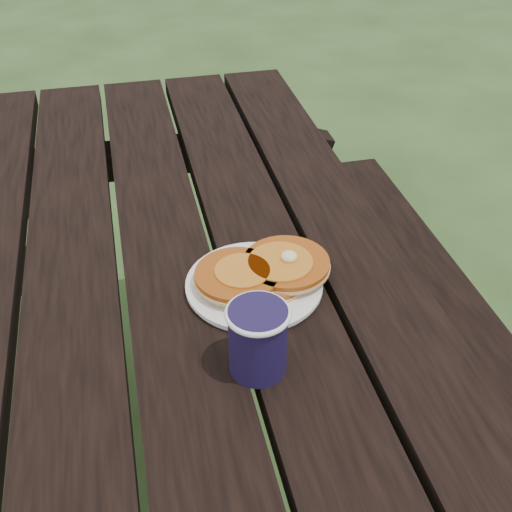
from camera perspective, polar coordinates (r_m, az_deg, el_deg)
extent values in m
cube|color=black|center=(0.93, -6.64, -6.86)|extent=(0.75, 1.80, 0.04)
cube|color=black|center=(1.30, 19.93, -12.13)|extent=(0.25, 1.80, 0.04)
cylinder|color=white|center=(0.96, -0.17, -2.63)|extent=(0.21, 0.21, 0.01)
cylinder|color=#B15214|center=(0.96, 0.53, -1.80)|extent=(0.13, 0.13, 0.01)
cylinder|color=#B15214|center=(0.95, -1.69, -1.72)|extent=(0.13, 0.13, 0.01)
cylinder|color=#B15214|center=(0.97, 2.71, -0.67)|extent=(0.13, 0.13, 0.01)
cylinder|color=#B46519|center=(0.96, 2.18, -0.47)|extent=(0.10, 0.10, 0.00)
ellipsoid|color=#F4E59E|center=(0.96, 2.95, -0.05)|extent=(0.03, 0.03, 0.02)
cube|color=white|center=(0.93, 2.31, -3.75)|extent=(0.12, 0.16, 0.00)
cylinder|color=#191238|center=(0.81, 0.16, -7.49)|extent=(0.07, 0.07, 0.10)
torus|color=white|center=(0.78, 0.17, -5.13)|extent=(0.08, 0.08, 0.01)
cylinder|color=black|center=(0.78, 0.17, -5.24)|extent=(0.07, 0.07, 0.01)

